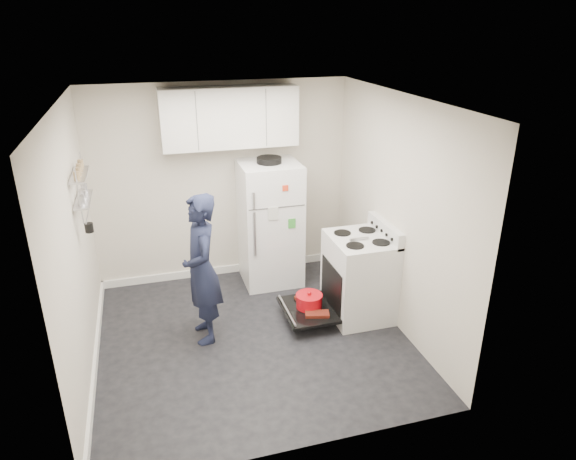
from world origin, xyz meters
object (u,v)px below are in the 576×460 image
object	(u,v)px
electric_range	(358,277)
person	(202,269)
refrigerator	(270,223)
open_oven_door	(309,305)

from	to	relation	value
electric_range	person	bearing A→B (deg)	179.18
refrigerator	person	world-z (taller)	refrigerator
electric_range	refrigerator	bearing A→B (deg)	123.91
electric_range	person	world-z (taller)	person
electric_range	open_oven_door	world-z (taller)	electric_range
electric_range	refrigerator	distance (m)	1.36
refrigerator	electric_range	bearing A→B (deg)	-56.09
electric_range	person	xyz separation A→B (m)	(-1.73, 0.02, 0.33)
electric_range	refrigerator	xyz separation A→B (m)	(-0.74, 1.10, 0.32)
open_oven_door	person	world-z (taller)	person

